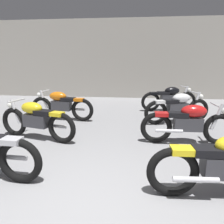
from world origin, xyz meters
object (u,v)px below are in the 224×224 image
motorcycle_right_row_1 (188,123)px  motorcycle_right_row_3 (169,98)px  motorcycle_left_row_2 (61,105)px  motorcycle_left_row_1 (36,119)px  motorcycle_right_row_2 (178,107)px

motorcycle_right_row_1 → motorcycle_right_row_3: bearing=88.8°
motorcycle_left_row_2 → motorcycle_right_row_3: 3.70m
motorcycle_left_row_1 → motorcycle_left_row_2: same height
motorcycle_left_row_1 → motorcycle_right_row_3: bearing=43.6°
motorcycle_right_row_2 → motorcycle_right_row_3: same height
motorcycle_right_row_1 → motorcycle_left_row_1: bearing=-178.3°
motorcycle_left_row_1 → motorcycle_right_row_1: size_ratio=0.98×
motorcycle_left_row_1 → motorcycle_left_row_2: 1.63m
motorcycle_left_row_2 → motorcycle_right_row_2: size_ratio=1.04×
motorcycle_right_row_1 → motorcycle_right_row_3: same height
motorcycle_right_row_1 → motorcycle_right_row_2: 1.57m
motorcycle_right_row_2 → motorcycle_left_row_2: bearing=-179.3°
motorcycle_right_row_1 → motorcycle_right_row_3: size_ratio=1.01×
motorcycle_left_row_2 → motorcycle_right_row_3: same height
motorcycle_left_row_2 → motorcycle_right_row_3: (3.36, 1.57, 0.00)m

